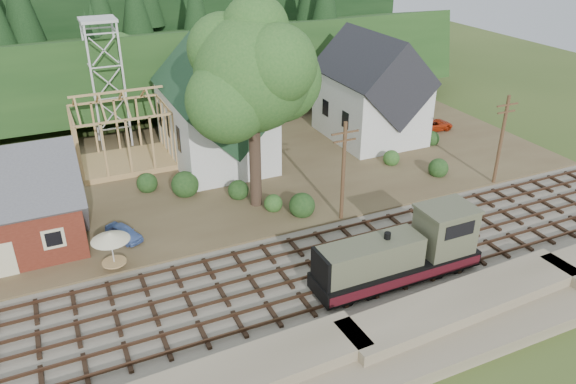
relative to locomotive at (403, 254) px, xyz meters
name	(u,v)px	position (x,y,z in m)	size (l,w,h in m)	color
ground	(285,281)	(-6.76, 3.00, -1.99)	(140.00, 140.00, 0.00)	#384C1E
embankment	(353,369)	(-6.76, -5.50, -1.99)	(64.00, 5.00, 1.60)	#7F7259
railroad_bed	(285,280)	(-6.76, 3.00, -1.91)	(64.00, 11.00, 0.16)	#726B5B
village_flat	(203,172)	(-6.76, 21.00, -1.84)	(64.00, 26.00, 0.30)	brown
hillside	(146,99)	(-6.76, 45.00, -1.99)	(70.00, 28.00, 8.00)	#1E3F19
ridge	(124,70)	(-6.76, 61.00, -1.99)	(80.00, 20.00, 12.00)	black
church	(215,110)	(-4.76, 22.68, 3.19)	(8.40, 15.17, 13.00)	silver
farmhouse	(371,93)	(11.24, 22.00, 2.87)	(8.40, 10.80, 10.60)	silver
timber_frame	(122,135)	(-12.76, 25.00, 1.27)	(8.20, 6.20, 6.99)	tan
lattice_tower	(101,45)	(-12.76, 31.00, 8.04)	(3.20, 3.20, 12.12)	silver
big_tree	(255,81)	(-4.59, 13.08, 8.22)	(10.90, 8.40, 14.70)	#38281E
telegraph_pole_near	(343,171)	(0.24, 8.20, 2.25)	(2.20, 0.28, 8.00)	#4C331E
telegraph_pole_far	(501,139)	(15.24, 8.20, 2.25)	(2.20, 0.28, 8.00)	#4C331E
locomotive	(403,254)	(0.00, 0.00, 0.00)	(11.04, 2.76, 4.44)	black
car_blue	(124,233)	(-15.25, 11.96, -1.16)	(1.26, 3.13, 1.07)	#5A7BC2
car_red	(433,125)	(18.37, 20.70, -1.09)	(2.02, 4.37, 1.21)	#BC2F0F
patio_set	(110,238)	(-16.47, 8.50, 0.63)	(2.46, 2.46, 2.74)	silver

